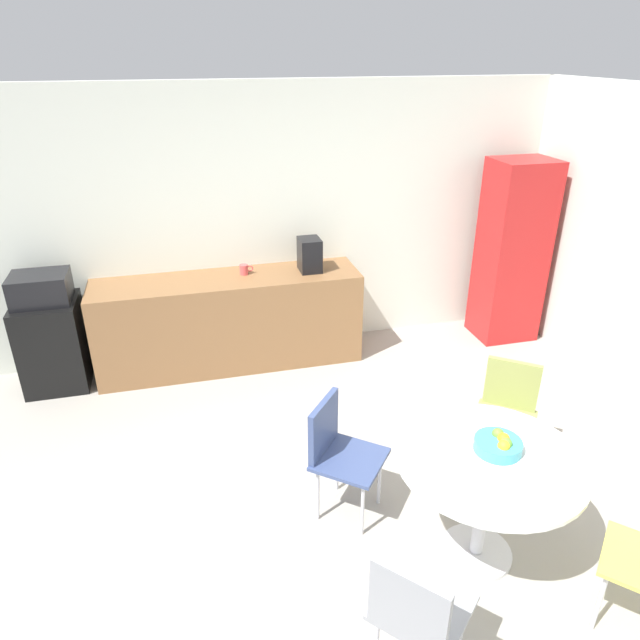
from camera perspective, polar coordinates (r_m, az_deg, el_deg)
name	(u,v)px	position (r m, az deg, el deg)	size (l,w,h in m)	color
ground_plane	(343,563)	(3.82, 2.32, -23.01)	(6.00, 6.00, 0.00)	#9E998E
wall_back	(258,223)	(5.68, -6.19, 9.52)	(6.00, 0.10, 2.60)	silver
counter_block	(230,321)	(5.62, -8.93, -0.14)	(2.51, 0.60, 0.90)	brown
mini_fridge	(53,344)	(5.75, -24.98, -2.17)	(0.54, 0.54, 0.83)	black
microwave	(40,288)	(5.54, -26.01, 2.84)	(0.48, 0.38, 0.26)	black
locker_cabinet	(512,252)	(6.27, 18.52, 6.41)	(0.60, 0.50, 1.88)	#B21E1E
round_table	(488,477)	(3.58, 16.31, -14.73)	(1.08, 1.08, 0.76)	silver
chair_olive	(508,404)	(4.41, 18.16, -7.96)	(0.59, 0.59, 0.83)	silver
chair_navy	(336,445)	(3.82, 1.63, -12.29)	(0.59, 0.59, 0.83)	silver
chair_gray	(415,610)	(2.99, 9.44, -26.53)	(0.59, 0.59, 0.83)	silver
fruit_bowl	(499,444)	(3.52, 17.33, -11.72)	(0.27, 0.27, 0.11)	teal
mug_white	(313,264)	(5.58, -0.71, 5.56)	(0.13, 0.08, 0.09)	white
mug_green	(244,269)	(5.49, -7.53, 5.00)	(0.13, 0.08, 0.09)	#D84C4C
coffee_maker	(310,255)	(5.50, -1.04, 6.50)	(0.20, 0.24, 0.32)	black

